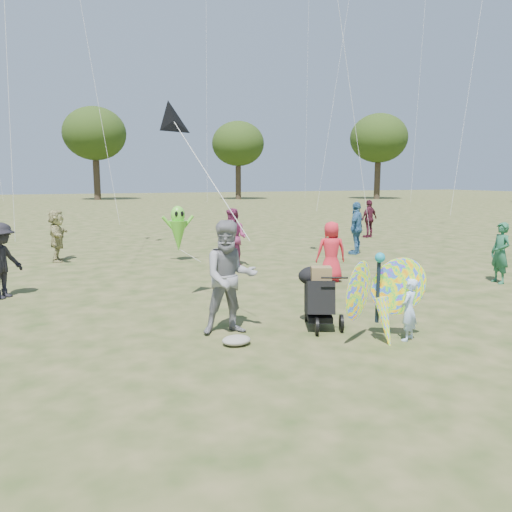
{
  "coord_description": "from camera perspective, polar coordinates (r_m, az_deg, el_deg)",
  "views": [
    {
      "loc": [
        -3.9,
        -7.24,
        2.59
      ],
      "look_at": [
        -0.2,
        1.5,
        1.1
      ],
      "focal_mm": 35.0,
      "sensor_mm": 36.0,
      "label": 1
    }
  ],
  "objects": [
    {
      "name": "ground",
      "position": [
        8.63,
        5.17,
        -8.59
      ],
      "size": [
        160.0,
        160.0,
        0.0
      ],
      "primitive_type": "plane",
      "color": "#51592B",
      "rests_on": "ground"
    },
    {
      "name": "child_girl",
      "position": [
        8.39,
        17.06,
        -5.88
      ],
      "size": [
        0.44,
        0.39,
        1.01
      ],
      "primitive_type": "imported",
      "rotation": [
        0.0,
        0.0,
        3.66
      ],
      "color": "#B4D1FF",
      "rests_on": "ground"
    },
    {
      "name": "adult_man",
      "position": [
        8.29,
        -3.0,
        -2.48
      ],
      "size": [
        1.02,
        0.85,
        1.91
      ],
      "primitive_type": "imported",
      "rotation": [
        0.0,
        0.0,
        -0.14
      ],
      "color": "gray",
      "rests_on": "ground"
    },
    {
      "name": "grey_bag",
      "position": [
        7.93,
        -2.26,
        -9.6
      ],
      "size": [
        0.46,
        0.38,
        0.15
      ],
      "primitive_type": "ellipsoid",
      "color": "gray",
      "rests_on": "ground"
    },
    {
      "name": "crowd_a",
      "position": [
        12.63,
        8.58,
        0.5
      ],
      "size": [
        0.85,
        0.68,
        1.52
      ],
      "primitive_type": "imported",
      "rotation": [
        0.0,
        0.0,
        2.84
      ],
      "color": "red",
      "rests_on": "ground"
    },
    {
      "name": "crowd_b",
      "position": [
        12.07,
        -27.06,
        -0.48
      ],
      "size": [
        1.14,
        1.21,
        1.64
      ],
      "primitive_type": "imported",
      "rotation": [
        0.0,
        0.0,
        0.9
      ],
      "color": "black",
      "rests_on": "ground"
    },
    {
      "name": "crowd_c",
      "position": [
        17.39,
        11.39,
        3.15
      ],
      "size": [
        1.09,
        1.0,
        1.79
      ],
      "primitive_type": "imported",
      "rotation": [
        0.0,
        0.0,
        3.83
      ],
      "color": "#356693",
      "rests_on": "ground"
    },
    {
      "name": "crowd_d",
      "position": [
        16.73,
        -21.79,
        2.19
      ],
      "size": [
        0.71,
        1.56,
        1.63
      ],
      "primitive_type": "imported",
      "rotation": [
        0.0,
        0.0,
        1.42
      ],
      "color": "tan",
      "rests_on": "ground"
    },
    {
      "name": "crowd_e",
      "position": [
        14.64,
        -2.57,
        2.11
      ],
      "size": [
        1.04,
        1.05,
        1.71
      ],
      "primitive_type": "imported",
      "rotation": [
        0.0,
        0.0,
        5.46
      ],
      "color": "#802A54",
      "rests_on": "ground"
    },
    {
      "name": "crowd_f",
      "position": [
        13.71,
        26.15,
        0.32
      ],
      "size": [
        0.44,
        0.6,
        1.51
      ],
      "primitive_type": "imported",
      "rotation": [
        0.0,
        0.0,
        4.56
      ],
      "color": "#225C3E",
      "rests_on": "ground"
    },
    {
      "name": "crowd_h",
      "position": [
        22.37,
        12.81,
        4.18
      ],
      "size": [
        1.04,
        0.67,
        1.65
      ],
      "primitive_type": "imported",
      "rotation": [
        0.0,
        0.0,
        3.44
      ],
      "color": "#511B2A",
      "rests_on": "ground"
    },
    {
      "name": "jogging_stroller",
      "position": [
        8.75,
        7.09,
        -4.21
      ],
      "size": [
        0.77,
        1.14,
        1.09
      ],
      "rotation": [
        0.0,
        0.0,
        -0.42
      ],
      "color": "black",
      "rests_on": "ground"
    },
    {
      "name": "butterfly_kite",
      "position": [
        8.11,
        14.09,
        -4.79
      ],
      "size": [
        1.74,
        0.75,
        1.65
      ],
      "color": "orange",
      "rests_on": "ground"
    },
    {
      "name": "delta_kite_rig",
      "position": [
        9.82,
        -9.34,
        14.89
      ],
      "size": [
        1.28,
        2.07,
        2.52
      ],
      "color": "black",
      "rests_on": "ground"
    },
    {
      "name": "alien_kite",
      "position": [
        15.7,
        -8.88,
        2.89
      ],
      "size": [
        1.12,
        0.69,
        1.74
      ],
      "color": "#61D131",
      "rests_on": "ground"
    },
    {
      "name": "tree_line",
      "position": [
        52.95,
        -15.07,
        13.26
      ],
      "size": [
        91.78,
        33.6,
        10.79
      ],
      "color": "#3A2D21",
      "rests_on": "ground"
    }
  ]
}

